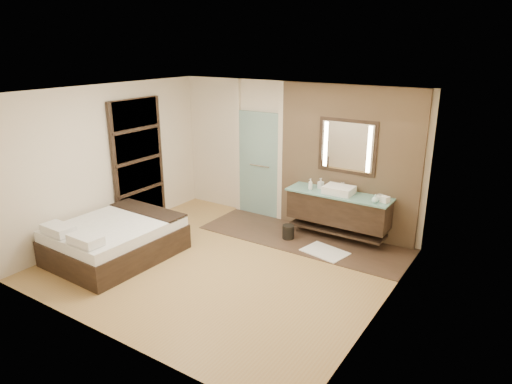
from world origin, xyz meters
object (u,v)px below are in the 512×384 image
Objects in this scene: mirror_unit at (347,147)px; waste_bin at (288,232)px; vanity at (338,208)px; bed at (115,240)px.

mirror_unit is 1.83m from waste_bin.
vanity is at bearing -90.00° from mirror_unit.
mirror_unit reaches higher than waste_bin.
vanity is 3.83m from bed.
mirror_unit is at bearing 47.95° from bed.
bed is (-2.75, -2.65, -0.27)m from vanity.
vanity is 7.06× the size of waste_bin.
waste_bin is at bearing -135.14° from mirror_unit.
mirror_unit is at bearing 44.86° from waste_bin.
waste_bin is at bearing 48.48° from bed.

